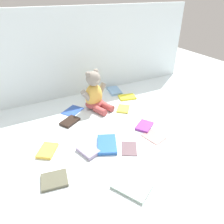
{
  "coord_description": "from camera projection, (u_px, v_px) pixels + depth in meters",
  "views": [
    {
      "loc": [
        -0.43,
        -0.92,
        0.66
      ],
      "look_at": [
        0.0,
        -0.1,
        0.1
      ],
      "focal_mm": 32.97,
      "sensor_mm": 36.0,
      "label": 1
    }
  ],
  "objects": [
    {
      "name": "book_case_6",
      "position": [
        132.0,
        186.0,
        0.79
      ],
      "size": [
        0.15,
        0.17,
        0.01
      ],
      "primitive_type": "cube",
      "rotation": [
        0.0,
        0.0,
        0.52
      ],
      "color": "#8DA599",
      "rests_on": "ground_plane"
    },
    {
      "name": "book_case_1",
      "position": [
        88.0,
        151.0,
        0.96
      ],
      "size": [
        0.1,
        0.12,
        0.02
      ],
      "primitive_type": "cube",
      "rotation": [
        0.0,
        0.0,
        0.31
      ],
      "color": "#9789AC",
      "rests_on": "ground_plane"
    },
    {
      "name": "ground_plane",
      "position": [
        104.0,
        119.0,
        1.21
      ],
      "size": [
        3.2,
        3.2,
        0.0
      ],
      "primitive_type": "plane",
      "color": "silver"
    },
    {
      "name": "book_case_3",
      "position": [
        73.0,
        111.0,
        1.28
      ],
      "size": [
        0.15,
        0.14,
        0.01
      ],
      "primitive_type": "cube",
      "rotation": [
        0.0,
        0.0,
        2.18
      ],
      "color": "#2A4EA9",
      "rests_on": "ground_plane"
    },
    {
      "name": "book_case_11",
      "position": [
        114.0,
        91.0,
        1.52
      ],
      "size": [
        0.1,
        0.15,
        0.02
      ],
      "primitive_type": "cube",
      "rotation": [
        0.0,
        0.0,
        2.97
      ],
      "color": "#7FAFDC",
      "rests_on": "ground_plane"
    },
    {
      "name": "book_case_4",
      "position": [
        129.0,
        148.0,
        0.98
      ],
      "size": [
        0.11,
        0.12,
        0.01
      ],
      "primitive_type": "cube",
      "rotation": [
        0.0,
        0.0,
        5.76
      ],
      "color": "#644C55",
      "rests_on": "ground_plane"
    },
    {
      "name": "teddy_bear",
      "position": [
        95.0,
        94.0,
        1.28
      ],
      "size": [
        0.2,
        0.21,
        0.25
      ],
      "rotation": [
        0.0,
        0.0,
        0.35
      ],
      "color": "#E5B24C",
      "rests_on": "ground_plane"
    },
    {
      "name": "book_case_0",
      "position": [
        144.0,
        126.0,
        1.13
      ],
      "size": [
        0.13,
        0.12,
        0.01
      ],
      "primitive_type": "cube",
      "rotation": [
        0.0,
        0.0,
        5.31
      ],
      "color": "purple",
      "rests_on": "ground_plane"
    },
    {
      "name": "book_case_8",
      "position": [
        127.0,
        97.0,
        1.44
      ],
      "size": [
        0.13,
        0.1,
        0.01
      ],
      "primitive_type": "cube",
      "rotation": [
        0.0,
        0.0,
        1.36
      ],
      "color": "yellow",
      "rests_on": "ground_plane"
    },
    {
      "name": "book_case_9",
      "position": [
        70.0,
        121.0,
        1.17
      ],
      "size": [
        0.13,
        0.11,
        0.01
      ],
      "primitive_type": "cube",
      "rotation": [
        0.0,
        0.0,
        5.26
      ],
      "color": "black",
      "rests_on": "ground_plane"
    },
    {
      "name": "book_case_12",
      "position": [
        54.0,
        180.0,
        0.81
      ],
      "size": [
        0.12,
        0.1,
        0.01
      ],
      "primitive_type": "cube",
      "rotation": [
        0.0,
        0.0,
        1.4
      ],
      "color": "#595946",
      "rests_on": "ground_plane"
    },
    {
      "name": "book_case_10",
      "position": [
        47.0,
        150.0,
        0.96
      ],
      "size": [
        0.12,
        0.13,
        0.02
      ],
      "primitive_type": "cube",
      "rotation": [
        0.0,
        0.0,
        2.53
      ],
      "color": "yellow",
      "rests_on": "ground_plane"
    },
    {
      "name": "backdrop_drape",
      "position": [
        77.0,
        54.0,
        1.37
      ],
      "size": [
        1.76,
        0.03,
        0.57
      ],
      "primitive_type": "cube",
      "color": "silver",
      "rests_on": "ground_plane"
    },
    {
      "name": "book_case_7",
      "position": [
        123.0,
        109.0,
        1.3
      ],
      "size": [
        0.12,
        0.12,
        0.01
      ],
      "primitive_type": "cube",
      "rotation": [
        0.0,
        0.0,
        5.6
      ],
      "color": "yellow",
      "rests_on": "ground_plane"
    },
    {
      "name": "book_case_5",
      "position": [
        154.0,
        136.0,
        1.06
      ],
      "size": [
        0.11,
        0.12,
        0.01
      ],
      "primitive_type": "cube",
      "rotation": [
        0.0,
        0.0,
        0.23
      ],
      "color": "tan",
      "rests_on": "ground_plane"
    },
    {
      "name": "book_case_2",
      "position": [
        107.0,
        144.0,
        1.0
      ],
      "size": [
        0.14,
        0.16,
        0.02
      ],
      "primitive_type": "cube",
      "rotation": [
        0.0,
        0.0,
        5.87
      ],
      "color": "#275FB6",
      "rests_on": "ground_plane"
    }
  ]
}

